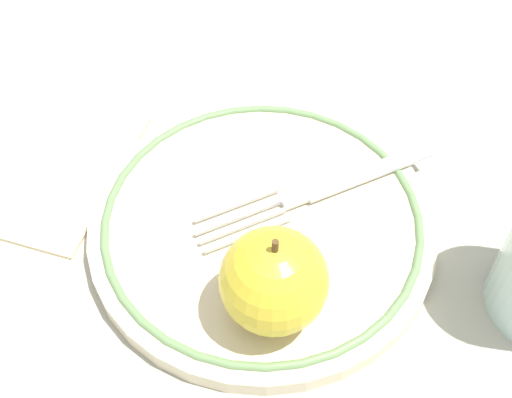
# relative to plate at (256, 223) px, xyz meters

# --- Properties ---
(ground_plane) EXTENTS (2.00, 2.00, 0.00)m
(ground_plane) POSITION_rel_plate_xyz_m (-0.00, 0.00, -0.01)
(ground_plane) COLOR #B2AF9B
(plate) EXTENTS (0.24, 0.24, 0.02)m
(plate) POSITION_rel_plate_xyz_m (0.00, 0.00, 0.00)
(plate) COLOR beige
(plate) RESTS_ON ground_plane
(apple_red_whole) EXTENTS (0.07, 0.07, 0.08)m
(apple_red_whole) POSITION_rel_plate_xyz_m (0.06, 0.05, 0.04)
(apple_red_whole) COLOR gold
(apple_red_whole) RESTS_ON plate
(fork) EXTENTS (0.17, 0.12, 0.00)m
(fork) POSITION_rel_plate_xyz_m (-0.05, 0.03, 0.01)
(fork) COLOR silver
(fork) RESTS_ON plate
(napkin_folded) EXTENTS (0.17, 0.15, 0.01)m
(napkin_folded) POSITION_rel_plate_xyz_m (0.04, -0.17, -0.01)
(napkin_folded) COLOR beige
(napkin_folded) RESTS_ON ground_plane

